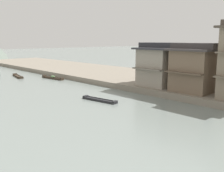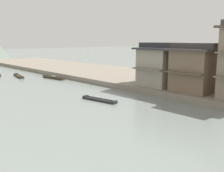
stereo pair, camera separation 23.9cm
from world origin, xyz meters
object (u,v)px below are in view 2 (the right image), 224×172
at_px(boat_moored_nearest, 53,78).
at_px(house_waterfront_second, 195,68).
at_px(boat_moored_third, 99,100).
at_px(house_waterfront_tall, 161,65).
at_px(boat_moored_second, 19,76).

distance_m(boat_moored_nearest, house_waterfront_second, 27.34).
relative_size(boat_moored_third, house_waterfront_second, 0.83).
distance_m(boat_moored_nearest, house_waterfront_tall, 21.96).
relative_size(boat_moored_nearest, boat_moored_third, 1.15).
xyz_separation_m(boat_moored_third, house_waterfront_second, (10.08, -6.83, 3.73)).
height_order(boat_moored_nearest, house_waterfront_tall, house_waterfront_tall).
bearing_deg(house_waterfront_second, boat_moored_third, 145.87).
relative_size(boat_moored_second, boat_moored_third, 1.13).
distance_m(boat_moored_second, boat_moored_third, 26.74).
bearing_deg(boat_moored_nearest, house_waterfront_tall, -75.59).
distance_m(boat_moored_nearest, boat_moored_third, 20.46).
bearing_deg(boat_moored_third, house_waterfront_second, -34.13).
bearing_deg(house_waterfront_tall, boat_moored_nearest, 104.41).
height_order(boat_moored_nearest, boat_moored_second, boat_moored_nearest).
height_order(boat_moored_third, house_waterfront_tall, house_waterfront_tall).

